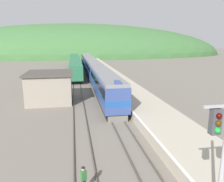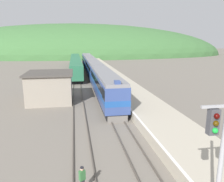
{
  "view_description": "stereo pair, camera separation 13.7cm",
  "coord_description": "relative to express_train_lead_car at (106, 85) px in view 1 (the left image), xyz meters",
  "views": [
    {
      "loc": [
        -4.63,
        -3.87,
        8.82
      ],
      "look_at": [
        0.16,
        23.26,
        2.54
      ],
      "focal_mm": 35.0,
      "sensor_mm": 36.0,
      "label": 1
    },
    {
      "loc": [
        -4.5,
        -3.89,
        8.82
      ],
      "look_at": [
        0.16,
        23.26,
        2.54
      ],
      "focal_mm": 35.0,
      "sensor_mm": 36.0,
      "label": 2
    }
  ],
  "objects": [
    {
      "name": "station_shed",
      "position": [
        -8.18,
        1.13,
        -0.14
      ],
      "size": [
        6.72,
        7.23,
        4.41
      ],
      "color": "gray",
      "rests_on": "ground"
    },
    {
      "name": "carriage_third",
      "position": [
        0.0,
        44.24,
        -0.01
      ],
      "size": [
        2.9,
        21.74,
        4.32
      ],
      "color": "black",
      "rests_on": "ground"
    },
    {
      "name": "platform",
      "position": [
        4.36,
        22.16,
        -1.85
      ],
      "size": [
        5.32,
        140.0,
        1.04
      ],
      "color": "#B2A893",
      "rests_on": "ground"
    },
    {
      "name": "distant_hills",
      "position": [
        0.0,
        114.7,
        -2.36
      ],
      "size": [
        191.03,
        85.96,
        39.44
      ],
      "color": "#3D6B38",
      "rests_on": "ground"
    },
    {
      "name": "track_main",
      "position": [
        0.0,
        42.16,
        -2.28
      ],
      "size": [
        1.52,
        180.0,
        0.16
      ],
      "color": "#4C443D",
      "rests_on": "ground"
    },
    {
      "name": "track_siding",
      "position": [
        -4.17,
        42.16,
        -2.28
      ],
      "size": [
        1.52,
        180.0,
        0.16
      ],
      "color": "#4C443D",
      "rests_on": "ground"
    },
    {
      "name": "track_worker",
      "position": [
        -4.3,
        -20.13,
        -1.45
      ],
      "size": [
        0.42,
        0.37,
        1.62
      ],
      "color": "#2D2D33",
      "rests_on": "ground"
    },
    {
      "name": "siding_train",
      "position": [
        -4.17,
        36.13,
        -0.34
      ],
      "size": [
        2.9,
        46.48,
        3.91
      ],
      "color": "black",
      "rests_on": "ground"
    },
    {
      "name": "express_train_lead_car",
      "position": [
        0.0,
        0.0,
        0.0
      ],
      "size": [
        2.91,
        19.28,
        4.68
      ],
      "color": "black",
      "rests_on": "ground"
    },
    {
      "name": "carriage_second",
      "position": [
        0.0,
        21.62,
        -0.01
      ],
      "size": [
        2.9,
        21.74,
        4.32
      ],
      "color": "black",
      "rests_on": "ground"
    }
  ]
}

